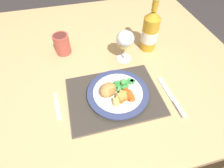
{
  "coord_description": "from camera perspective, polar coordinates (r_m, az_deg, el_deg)",
  "views": [
    {
      "loc": [
        -0.15,
        -0.62,
        1.28
      ],
      "look_at": [
        -0.04,
        -0.22,
        0.78
      ],
      "focal_mm": 28.0,
      "sensor_mm": 36.0,
      "label": 1
    }
  ],
  "objects": [
    {
      "name": "wine_glass",
      "position": [
        0.75,
        4.31,
        14.05
      ],
      "size": [
        0.08,
        0.08,
        0.14
      ],
      "color": "silver",
      "rests_on": "dining_table"
    },
    {
      "name": "placemat",
      "position": [
        0.67,
        0.64,
        -3.94
      ],
      "size": [
        0.35,
        0.26,
        0.01
      ],
      "color": "brown",
      "rests_on": "dining_table"
    },
    {
      "name": "ground_plane",
      "position": [
        1.43,
        -0.47,
        -13.46
      ],
      "size": [
        6.0,
        6.0,
        0.0
      ],
      "primitive_type": "plane",
      "color": "#383333"
    },
    {
      "name": "glazed_carrots",
      "position": [
        0.63,
        5.03,
        -3.83
      ],
      "size": [
        0.06,
        0.06,
        0.02
      ],
      "color": "#CC5119",
      "rests_on": "dinner_plate"
    },
    {
      "name": "green_beans_pile",
      "position": [
        0.66,
        3.84,
        0.01
      ],
      "size": [
        0.09,
        0.06,
        0.02
      ],
      "color": "#338438",
      "rests_on": "dinner_plate"
    },
    {
      "name": "roast_potatoes",
      "position": [
        0.62,
        2.85,
        -4.49
      ],
      "size": [
        0.06,
        0.05,
        0.03
      ],
      "color": "gold",
      "rests_on": "dinner_plate"
    },
    {
      "name": "breaded_croquettes",
      "position": [
        0.63,
        -1.3,
        -2.06
      ],
      "size": [
        0.09,
        0.08,
        0.04
      ],
      "color": "#A87033",
      "rests_on": "dinner_plate"
    },
    {
      "name": "table_knife",
      "position": [
        0.69,
        19.37,
        -4.8
      ],
      "size": [
        0.02,
        0.19,
        0.01
      ],
      "color": "silver",
      "rests_on": "dining_table"
    },
    {
      "name": "fork",
      "position": [
        0.67,
        -17.31,
        -7.38
      ],
      "size": [
        0.02,
        0.12,
        0.01
      ],
      "color": "silver",
      "rests_on": "dining_table"
    },
    {
      "name": "drinking_cup",
      "position": [
        0.85,
        -16.0,
        12.52
      ],
      "size": [
        0.07,
        0.07,
        0.09
      ],
      "color": "#B24C42",
      "rests_on": "dining_table"
    },
    {
      "name": "dining_table",
      "position": [
        0.9,
        -0.73,
        5.59
      ],
      "size": [
        1.15,
        1.09,
        0.74
      ],
      "color": "tan",
      "rests_on": "ground"
    },
    {
      "name": "dinner_plate",
      "position": [
        0.66,
        1.92,
        -3.02
      ],
      "size": [
        0.23,
        0.23,
        0.02
      ],
      "color": "white",
      "rests_on": "placemat"
    },
    {
      "name": "bottle",
      "position": [
        0.84,
        12.42,
        16.37
      ],
      "size": [
        0.07,
        0.07,
        0.24
      ],
      "color": "gold",
      "rests_on": "dining_table"
    }
  ]
}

